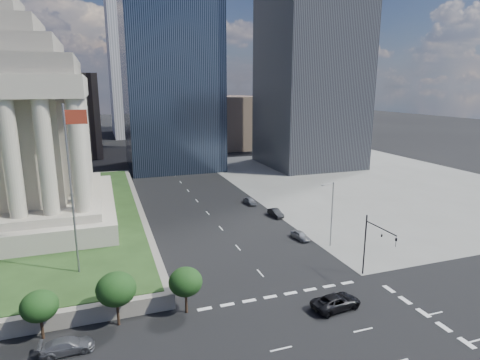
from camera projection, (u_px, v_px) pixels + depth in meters
name	position (u px, v px, depth m)	size (l,w,h in m)	color
ground	(165.00, 164.00, 125.73)	(500.00, 500.00, 0.00)	black
sidewalk_ne	(367.00, 180.00, 103.68)	(68.00, 90.00, 0.03)	slate
flagpole	(72.00, 181.00, 45.87)	(2.52, 0.24, 20.00)	slate
midrise_glass	(170.00, 64.00, 114.96)	(26.00, 26.00, 60.00)	black
building_filler_ne	(232.00, 122.00, 161.30)	(20.00, 30.00, 20.00)	brown
building_filler_nw	(64.00, 115.00, 140.53)	(24.00, 30.00, 28.00)	brown
traffic_signal_ne	(374.00, 241.00, 49.18)	(0.30, 5.74, 8.00)	black
street_lamp_north	(331.00, 211.00, 59.74)	(2.13, 0.22, 10.00)	slate
pickup_truck	(336.00, 302.00, 43.71)	(2.61, 5.67, 1.58)	black
suv_grey	(67.00, 346.00, 36.48)	(1.93, 4.75, 1.38)	#4D4F54
parked_sedan_near	(300.00, 235.00, 63.62)	(3.85, 1.55, 1.31)	gray
parked_sedan_mid	(276.00, 213.00, 74.82)	(4.21, 1.47, 1.39)	black
parked_sedan_far	(250.00, 201.00, 82.66)	(4.09, 1.64, 1.39)	slate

